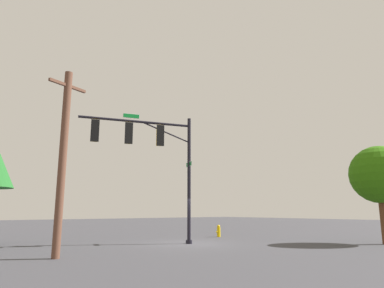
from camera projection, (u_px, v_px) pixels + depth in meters
ground_plane at (189, 244)px, 19.21m from camera, size 120.00×120.00×0.00m
signal_pole_assembly at (149, 147)px, 19.43m from camera, size 6.23×2.49×7.28m
utility_pole at (63, 158)px, 13.94m from camera, size 1.74×0.70×7.65m
fire_hydrant at (219, 231)px, 24.23m from camera, size 0.33×0.24×0.83m
tree_mid at (379, 175)px, 19.56m from camera, size 3.28×3.28×5.51m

